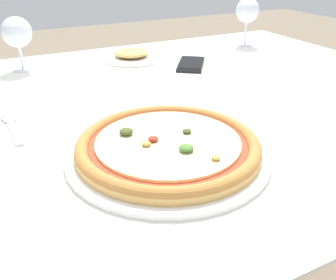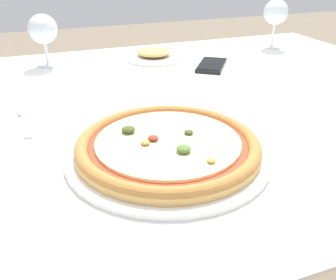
{
  "view_description": "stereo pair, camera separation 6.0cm",
  "coord_description": "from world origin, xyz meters",
  "views": [
    {
      "loc": [
        -0.41,
        -0.71,
        1.06
      ],
      "look_at": [
        -0.17,
        -0.24,
        0.78
      ],
      "focal_mm": 40.0,
      "sensor_mm": 36.0,
      "label": 1
    },
    {
      "loc": [
        -0.35,
        -0.74,
        1.06
      ],
      "look_at": [
        -0.17,
        -0.24,
        0.78
      ],
      "focal_mm": 40.0,
      "sensor_mm": 36.0,
      "label": 2
    }
  ],
  "objects": [
    {
      "name": "dining_table",
      "position": [
        0.0,
        0.0,
        0.66
      ],
      "size": [
        1.3,
        1.04,
        0.75
      ],
      "color": "brown",
      "rests_on": "ground_plane"
    },
    {
      "name": "pizza_plate",
      "position": [
        -0.17,
        -0.24,
        0.77
      ],
      "size": [
        0.33,
        0.33,
        0.04
      ],
      "color": "white",
      "rests_on": "dining_table"
    },
    {
      "name": "fork",
      "position": [
        -0.38,
        -0.0,
        0.75
      ],
      "size": [
        0.03,
        0.17,
        0.0
      ],
      "color": "silver",
      "rests_on": "dining_table"
    },
    {
      "name": "wine_glass_far_left",
      "position": [
        -0.31,
        0.38,
        0.85
      ],
      "size": [
        0.08,
        0.08,
        0.14
      ],
      "color": "silver",
      "rests_on": "dining_table"
    },
    {
      "name": "wine_glass_far_right",
      "position": [
        0.43,
        0.35,
        0.86
      ],
      "size": [
        0.08,
        0.08,
        0.16
      ],
      "color": "silver",
      "rests_on": "dining_table"
    },
    {
      "name": "cell_phone",
      "position": [
        0.13,
        0.2,
        0.76
      ],
      "size": [
        0.14,
        0.16,
        0.01
      ],
      "color": "black",
      "rests_on": "dining_table"
    },
    {
      "name": "side_plate",
      "position": [
        -0.0,
        0.34,
        0.76
      ],
      "size": [
        0.18,
        0.18,
        0.03
      ],
      "color": "white",
      "rests_on": "dining_table"
    }
  ]
}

